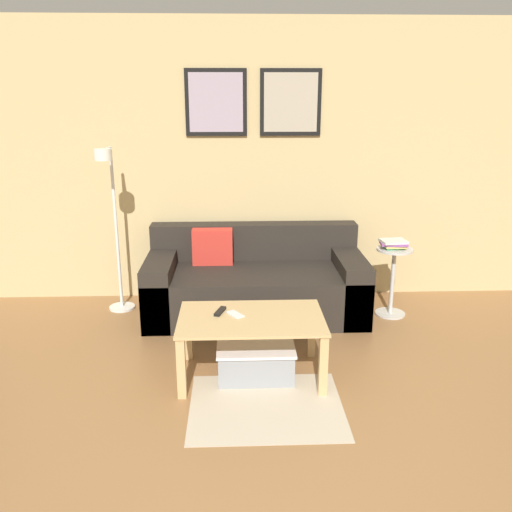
{
  "coord_description": "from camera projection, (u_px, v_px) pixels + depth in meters",
  "views": [
    {
      "loc": [
        -0.19,
        -1.38,
        1.9
      ],
      "look_at": [
        -0.06,
        2.11,
        0.85
      ],
      "focal_mm": 38.0,
      "sensor_mm": 36.0,
      "label": 1
    }
  ],
  "objects": [
    {
      "name": "wall_back",
      "position": [
        256.0,
        162.0,
        5.0
      ],
      "size": [
        5.6,
        0.09,
        2.55
      ],
      "color": "tan",
      "rests_on": "ground_plane"
    },
    {
      "name": "area_rug",
      "position": [
        266.0,
        406.0,
        3.42
      ],
      "size": [
        0.97,
        0.79,
        0.01
      ],
      "primitive_type": "cube",
      "color": "#C1B299",
      "rests_on": "ground_plane"
    },
    {
      "name": "couch",
      "position": [
        255.0,
        283.0,
        4.84
      ],
      "size": [
        1.9,
        0.9,
        0.75
      ],
      "color": "#28231E",
      "rests_on": "ground_plane"
    },
    {
      "name": "coffee_table",
      "position": [
        251.0,
        327.0,
        3.7
      ],
      "size": [
        0.99,
        0.62,
        0.44
      ],
      "color": "tan",
      "rests_on": "ground_plane"
    },
    {
      "name": "storage_bin",
      "position": [
        256.0,
        358.0,
        3.79
      ],
      "size": [
        0.54,
        0.44,
        0.24
      ],
      "color": "gray",
      "rests_on": "ground_plane"
    },
    {
      "name": "floor_lamp",
      "position": [
        112.0,
        217.0,
        4.61
      ],
      "size": [
        0.23,
        0.46,
        1.48
      ],
      "color": "white",
      "rests_on": "ground_plane"
    },
    {
      "name": "side_table",
      "position": [
        393.0,
        276.0,
        4.75
      ],
      "size": [
        0.31,
        0.31,
        0.61
      ],
      "color": "silver",
      "rests_on": "ground_plane"
    },
    {
      "name": "book_stack",
      "position": [
        394.0,
        244.0,
        4.67
      ],
      "size": [
        0.24,
        0.19,
        0.08
      ],
      "color": "#387F4C",
      "rests_on": "side_table"
    },
    {
      "name": "remote_control",
      "position": [
        220.0,
        311.0,
        3.75
      ],
      "size": [
        0.08,
        0.16,
        0.02
      ],
      "primitive_type": "cube",
      "rotation": [
        0.0,
        0.0,
        -0.31
      ],
      "color": "black",
      "rests_on": "coffee_table"
    },
    {
      "name": "cell_phone",
      "position": [
        235.0,
        314.0,
        3.72
      ],
      "size": [
        0.13,
        0.15,
        0.01
      ],
      "primitive_type": "cube",
      "rotation": [
        0.0,
        0.0,
        0.58
      ],
      "color": "silver",
      "rests_on": "coffee_table"
    }
  ]
}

